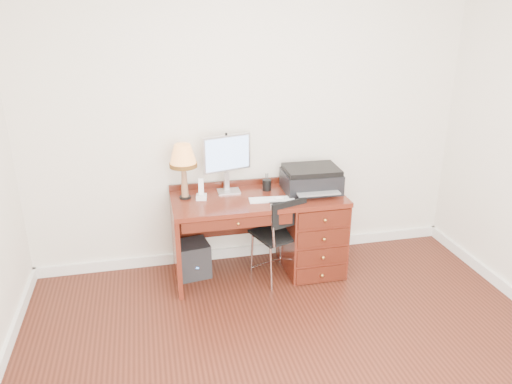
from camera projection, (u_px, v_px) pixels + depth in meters
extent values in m
plane|color=#36140C|center=(305.00, 376.00, 3.33)|extent=(4.00, 4.00, 0.00)
plane|color=white|center=(249.00, 120.00, 4.44)|extent=(4.00, 0.00, 4.00)
cube|color=white|center=(250.00, 250.00, 4.89)|extent=(4.00, 0.03, 0.10)
cube|color=#5E1F13|center=(258.00, 199.00, 4.34)|extent=(1.50, 0.65, 0.04)
cube|color=#5E1F13|center=(311.00, 232.00, 4.58)|extent=(0.50, 0.61, 0.71)
cube|color=#5E1F13|center=(176.00, 246.00, 4.32)|extent=(0.04, 0.61, 0.71)
cube|color=#4A180E|center=(226.00, 216.00, 4.66)|extent=(0.96, 0.03, 0.39)
cube|color=#4A180E|center=(238.00, 223.00, 4.04)|extent=(0.91, 0.03, 0.09)
sphere|color=#BF8C3F|center=(324.00, 249.00, 4.27)|extent=(0.03, 0.03, 0.03)
cube|color=silver|center=(229.00, 191.00, 4.43)|extent=(0.23, 0.19, 0.01)
cube|color=silver|center=(228.00, 180.00, 4.44)|extent=(0.05, 0.04, 0.16)
cube|color=silver|center=(227.00, 153.00, 4.33)|extent=(0.44, 0.15, 0.32)
cube|color=#4C8CF2|center=(228.00, 154.00, 4.32)|extent=(0.40, 0.11, 0.29)
cube|color=white|center=(272.00, 200.00, 4.25)|extent=(0.39, 0.15, 0.01)
cylinder|color=black|center=(279.00, 201.00, 4.24)|extent=(0.20, 0.20, 0.01)
ellipsoid|color=white|center=(279.00, 198.00, 4.23)|extent=(0.09, 0.06, 0.03)
cube|color=black|center=(311.00, 181.00, 4.44)|extent=(0.50, 0.40, 0.17)
cube|color=black|center=(312.00, 170.00, 4.41)|extent=(0.48, 0.38, 0.04)
cylinder|color=black|center=(185.00, 197.00, 4.30)|extent=(0.10, 0.10, 0.02)
cone|color=#926445|center=(184.00, 181.00, 4.24)|extent=(0.06, 0.06, 0.28)
cone|color=#EC964A|center=(183.00, 155.00, 4.16)|extent=(0.23, 0.23, 0.18)
cylinder|color=#593814|center=(183.00, 165.00, 4.19)|extent=(0.23, 0.23, 0.04)
cube|color=white|center=(202.00, 197.00, 4.27)|extent=(0.10, 0.10, 0.04)
cube|color=white|center=(201.00, 187.00, 4.24)|extent=(0.05, 0.07, 0.15)
cylinder|color=black|center=(267.00, 185.00, 4.46)|extent=(0.08, 0.08, 0.10)
cube|color=black|center=(277.00, 234.00, 4.38)|extent=(0.48, 0.48, 0.02)
cube|color=black|center=(283.00, 215.00, 4.13)|extent=(0.33, 0.13, 0.23)
cylinder|color=silver|center=(255.00, 249.00, 4.57)|extent=(0.02, 0.02, 0.42)
cylinder|color=silver|center=(289.00, 246.00, 4.64)|extent=(0.02, 0.02, 0.42)
cylinder|color=silver|center=(263.00, 266.00, 4.28)|extent=(0.02, 0.02, 0.42)
cylinder|color=silver|center=(299.00, 262.00, 4.35)|extent=(0.02, 0.02, 0.42)
cylinder|color=silver|center=(264.00, 225.00, 4.12)|extent=(0.02, 0.02, 0.38)
cylinder|color=silver|center=(301.00, 221.00, 4.19)|extent=(0.02, 0.02, 0.38)
cube|color=black|center=(193.00, 259.00, 4.51)|extent=(0.31, 0.31, 0.32)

